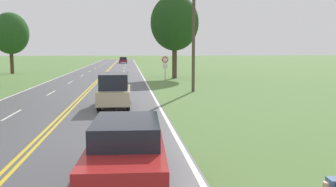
{
  "coord_description": "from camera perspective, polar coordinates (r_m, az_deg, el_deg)",
  "views": [
    {
      "loc": [
        3.19,
        -1.46,
        3.18
      ],
      "look_at": [
        4.89,
        13.71,
        1.31
      ],
      "focal_mm": 38.0,
      "sensor_mm": 36.0,
      "label": 1
    }
  ],
  "objects": [
    {
      "name": "tree_far_back",
      "position": [
        52.39,
        -23.97,
        8.79
      ],
      "size": [
        4.79,
        4.79,
        8.14
      ],
      "color": "#473828",
      "rests_on": "ground"
    },
    {
      "name": "car_champagne_suv_approaching",
      "position": [
        20.09,
        -8.57,
        0.63
      ],
      "size": [
        1.78,
        4.26,
        1.9
      ],
      "rotation": [
        0.0,
        0.0,
        -1.59
      ],
      "color": "black",
      "rests_on": "ground"
    },
    {
      "name": "tree_behind_sign",
      "position": [
        40.33,
        1.06,
        11.25
      ],
      "size": [
        5.37,
        5.37,
        9.28
      ],
      "color": "#473828",
      "rests_on": "ground"
    },
    {
      "name": "car_red_sedan_nearest",
      "position": [
        8.68,
        -6.69,
        -9.07
      ],
      "size": [
        1.96,
        4.36,
        1.51
      ],
      "rotation": [
        0.0,
        0.0,
        -1.62
      ],
      "color": "black",
      "rests_on": "ground"
    },
    {
      "name": "traffic_sign",
      "position": [
        31.26,
        -0.46,
        4.84
      ],
      "size": [
        0.6,
        0.1,
        2.65
      ],
      "color": "gray",
      "rests_on": "ground"
    },
    {
      "name": "utility_pole_midground",
      "position": [
        27.25,
        4.13,
        10.11
      ],
      "size": [
        1.8,
        0.24,
        9.02
      ],
      "color": "brown",
      "rests_on": "ground"
    },
    {
      "name": "car_maroon_sedan_mid_near",
      "position": [
        87.81,
        -7.19,
        5.37
      ],
      "size": [
        1.91,
        4.85,
        1.48
      ],
      "rotation": [
        0.0,
        0.0,
        -1.57
      ],
      "color": "black",
      "rests_on": "ground"
    }
  ]
}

